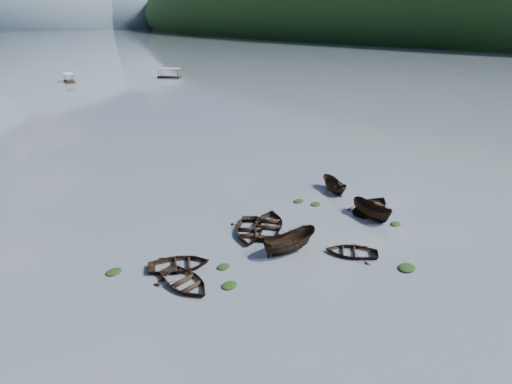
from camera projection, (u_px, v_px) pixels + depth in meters
ground_plane at (363, 272)px, 27.88m from camera, size 2400.00×2400.00×0.00m
right_hill_far at (460, 34)px, 448.71m from camera, size 520.00×1200.00×190.00m
haze_mtn_c at (20, 28)px, 752.51m from camera, size 520.00×520.00×260.00m
haze_mtn_d at (114, 27)px, 855.53m from camera, size 520.00×520.00×220.00m
rowboat_0 at (185, 285)px, 26.48m from camera, size 3.58×4.67×0.90m
rowboat_1 at (269, 228)px, 33.69m from camera, size 6.25×6.16×1.06m
rowboat_2 at (289, 251)px, 30.42m from camera, size 4.80×2.35×1.78m
rowboat_3 at (351, 254)px, 30.00m from camera, size 4.63×4.76×0.81m
rowboat_4 at (372, 209)px, 36.99m from camera, size 5.32×4.16×1.00m
rowboat_5 at (371, 217)px, 35.55m from camera, size 2.03×4.37×1.63m
rowboat_6 at (180, 268)px, 28.34m from camera, size 5.25×4.70×0.90m
rowboat_7 at (249, 233)px, 32.85m from camera, size 5.63×5.82×0.98m
rowboat_8 at (333, 191)px, 40.94m from camera, size 2.58×4.06×1.47m
weed_clump_0 at (229, 286)px, 26.37m from camera, size 1.10×0.90×0.24m
weed_clump_1 at (223, 267)px, 28.37m from camera, size 0.99×0.79×0.22m
weed_clump_2 at (407, 269)px, 28.21m from camera, size 1.35×1.08×0.29m
weed_clump_3 at (316, 205)px, 37.92m from camera, size 1.02×0.86×0.23m
weed_clump_4 at (395, 224)px, 34.28m from camera, size 1.00×0.80×0.21m
weed_clump_5 at (114, 273)px, 27.78m from camera, size 1.12×0.91×0.24m
weed_clump_6 at (295, 245)px, 31.12m from camera, size 1.10×0.92×0.23m
weed_clump_7 at (298, 202)px, 38.56m from camera, size 1.08×0.87×0.24m
pontoon_centre at (70, 82)px, 111.16m from camera, size 3.25×6.06×2.21m
pontoon_right at (170, 78)px, 119.05m from camera, size 6.73×6.90×2.61m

